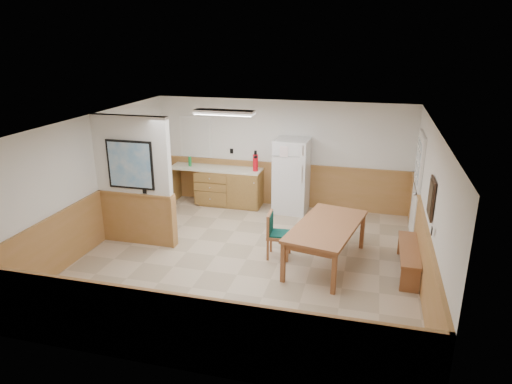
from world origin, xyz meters
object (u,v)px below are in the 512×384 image
(refrigerator, at_px, (291,176))
(dining_bench, at_px, (409,254))
(dining_chair, at_px, (275,231))
(fire_extinguisher, at_px, (255,162))
(soap_bottle, at_px, (190,161))
(dining_table, at_px, (326,229))

(refrigerator, height_order, dining_bench, refrigerator)
(dining_chair, distance_m, fire_extinguisher, 2.65)
(soap_bottle, bearing_deg, dining_bench, -25.89)
(refrigerator, xyz_separation_m, soap_bottle, (-2.48, 0.02, 0.17))
(dining_table, bearing_deg, dining_chair, -171.83)
(dining_table, bearing_deg, soap_bottle, 156.78)
(dining_chair, bearing_deg, dining_table, -6.61)
(refrigerator, height_order, soap_bottle, refrigerator)
(dining_table, height_order, dining_bench, dining_table)
(dining_bench, xyz_separation_m, dining_chair, (-2.34, 0.00, 0.16))
(refrigerator, distance_m, soap_bottle, 2.48)
(dining_bench, height_order, soap_bottle, soap_bottle)
(dining_table, xyz_separation_m, fire_extinguisher, (-1.92, 2.44, 0.45))
(dining_bench, distance_m, soap_bottle, 5.54)
(dining_table, height_order, fire_extinguisher, fire_extinguisher)
(refrigerator, xyz_separation_m, dining_bench, (2.47, -2.38, -0.51))
(dining_table, height_order, dining_chair, dining_chair)
(dining_bench, height_order, fire_extinguisher, fire_extinguisher)
(refrigerator, height_order, dining_table, refrigerator)
(soap_bottle, bearing_deg, dining_chair, -42.60)
(dining_table, distance_m, dining_bench, 1.44)
(dining_table, relative_size, dining_chair, 2.48)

